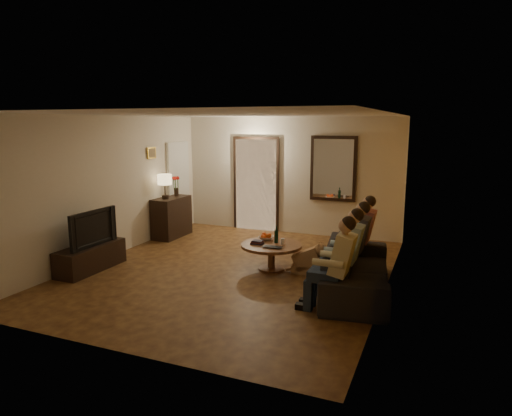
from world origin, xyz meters
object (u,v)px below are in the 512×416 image
at_px(person_c, 354,246).
at_px(wine_bottle, 276,234).
at_px(tv_stand, 91,258).
at_px(sofa, 357,269).
at_px(table_lamp, 165,186).
at_px(coffee_table, 271,257).
at_px(laptop, 271,248).
at_px(tv, 89,228).
at_px(person_a, 338,269).
at_px(dog, 307,258).
at_px(person_d, 361,237).
at_px(dresser, 172,217).
at_px(person_b, 347,256).
at_px(bowl, 266,238).

height_order(person_c, wine_bottle, person_c).
xyz_separation_m(tv_stand, sofa, (4.35, 0.74, 0.12)).
relative_size(table_lamp, person_c, 0.45).
bearing_deg(coffee_table, laptop, -70.35).
relative_size(tv, person_a, 0.88).
bearing_deg(person_a, dog, 120.46).
height_order(table_lamp, sofa, table_lamp).
distance_m(person_c, person_d, 0.60).
bearing_deg(dog, dresser, 154.65).
bearing_deg(sofa, person_b, 153.30).
bearing_deg(table_lamp, coffee_table, -21.43).
relative_size(dresser, dog, 1.75).
bearing_deg(person_b, person_a, -90.00).
height_order(sofa, coffee_table, sofa).
distance_m(sofa, wine_bottle, 1.59).
xyz_separation_m(person_b, laptop, (-1.32, 0.47, -0.14)).
relative_size(tv_stand, wine_bottle, 4.17).
distance_m(person_b, dog, 1.14).
bearing_deg(sofa, person_d, -1.92).
bearing_deg(table_lamp, dresser, 90.00).
relative_size(tv, wine_bottle, 3.40).
bearing_deg(bowl, tv_stand, -152.05).
relative_size(dog, laptop, 1.70).
bearing_deg(tv_stand, dog, 18.93).
relative_size(person_a, person_d, 1.00).
xyz_separation_m(person_b, dog, (-0.79, 0.75, -0.32)).
xyz_separation_m(dresser, person_a, (4.25, -2.68, 0.16)).
bearing_deg(person_d, person_c, -90.00).
xyz_separation_m(dresser, tv, (0.00, -2.52, 0.30)).
distance_m(tv_stand, person_a, 4.27).
relative_size(person_a, person_b, 1.00).
bearing_deg(tv_stand, table_lamp, 90.00).
distance_m(tv_stand, person_b, 4.29).
xyz_separation_m(table_lamp, dog, (3.46, -1.11, -0.86)).
relative_size(table_lamp, sofa, 0.23).
xyz_separation_m(table_lamp, person_b, (4.25, -1.86, -0.54)).
bearing_deg(bowl, person_c, -12.99).
xyz_separation_m(dog, bowl, (-0.81, 0.22, 0.20)).
distance_m(table_lamp, person_a, 4.94).
distance_m(sofa, person_c, 0.41).
xyz_separation_m(dresser, tv_stand, (0.00, -2.52, -0.22)).
bearing_deg(tv, wine_bottle, -65.94).
height_order(sofa, person_a, person_a).
xyz_separation_m(table_lamp, sofa, (4.35, -1.56, -0.80)).
relative_size(bowl, wine_bottle, 0.84).
distance_m(wine_bottle, laptop, 0.41).
bearing_deg(tv_stand, sofa, 9.63).
relative_size(sofa, bowl, 8.97).
distance_m(tv_stand, dog, 3.65).
distance_m(table_lamp, laptop, 3.31).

